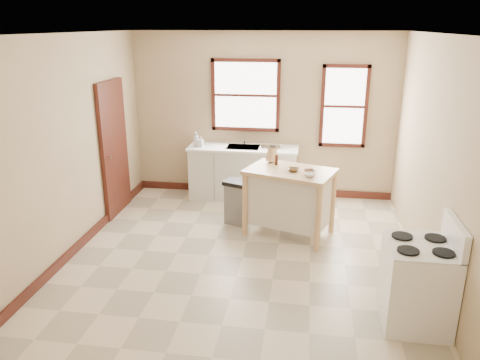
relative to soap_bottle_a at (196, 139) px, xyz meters
name	(u,v)px	position (x,y,z in m)	size (l,w,h in m)	color
floor	(242,258)	(1.09, -2.13, -1.04)	(5.00, 5.00, 0.00)	#ADA189
ceiling	(243,33)	(1.09, -2.13, 1.76)	(5.00, 5.00, 0.00)	white
wall_back	(263,116)	(1.09, 0.37, 0.36)	(4.50, 0.04, 2.80)	tan
wall_left	(68,147)	(-1.16, -2.13, 0.36)	(0.04, 5.00, 2.80)	tan
wall_right	(437,162)	(3.34, -2.13, 0.36)	(0.04, 5.00, 2.80)	tan
window_main	(246,95)	(0.79, 0.35, 0.71)	(1.17, 0.06, 1.22)	#411611
window_side	(344,107)	(2.44, 0.35, 0.56)	(0.77, 0.06, 1.37)	#411611
door_left	(114,149)	(-1.12, -0.83, 0.01)	(0.06, 0.90, 2.10)	#411611
baseboard_back	(262,190)	(1.09, 0.34, -0.98)	(4.50, 0.04, 0.12)	#411611
baseboard_left	(82,242)	(-1.13, -2.13, -0.98)	(0.04, 5.00, 0.12)	#411611
sink_counter	(243,173)	(0.79, 0.07, -0.58)	(1.86, 0.62, 0.92)	silver
faucet	(245,138)	(0.79, 0.25, -0.01)	(0.03, 0.03, 0.22)	silver
soap_bottle_a	(196,139)	(0.00, 0.00, 0.00)	(0.10, 0.10, 0.25)	#B2B2B2
soap_bottle_b	(201,141)	(0.08, -0.01, -0.03)	(0.08, 0.08, 0.18)	#B2B2B2
dish_rack	(272,145)	(1.27, 0.10, -0.08)	(0.36, 0.27, 0.09)	silver
kitchen_island	(289,202)	(1.65, -1.29, -0.56)	(1.19, 0.75, 0.97)	#DDBB82
knife_block	(272,156)	(1.36, -0.95, 0.03)	(0.10, 0.10, 0.20)	tan
pepper_grinder	(277,160)	(1.44, -1.07, 0.00)	(0.04, 0.04, 0.15)	#401F11
bowl_a	(293,170)	(1.69, -1.34, -0.05)	(0.17, 0.17, 0.04)	brown
bowl_b	(310,172)	(1.92, -1.40, -0.05)	(0.17, 0.17, 0.04)	brown
bowl_c	(309,175)	(1.91, -1.56, -0.05)	(0.15, 0.15, 0.05)	white
trash_bin	(237,202)	(0.85, -1.02, -0.70)	(0.35, 0.30, 0.68)	slate
gas_stove	(418,272)	(3.01, -3.23, -0.48)	(0.70, 0.70, 1.13)	white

